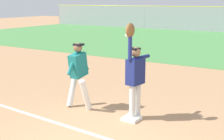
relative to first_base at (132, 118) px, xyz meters
name	(u,v)px	position (x,y,z in m)	size (l,w,h in m)	color
first_base	(132,118)	(0.00, 0.00, 0.00)	(0.38, 0.38, 0.08)	white
fielder	(135,73)	(0.01, 0.11, 1.08)	(0.31, 0.90, 2.28)	silver
runner	(78,71)	(-1.58, 0.01, 0.96)	(0.71, 0.84, 1.72)	white
baseball	(127,36)	(-0.23, 0.13, 1.93)	(0.07, 0.07, 0.07)	white
parked_car_red	(223,22)	(-4.53, 26.93, 0.63)	(4.40, 2.12, 1.25)	#B21E1E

